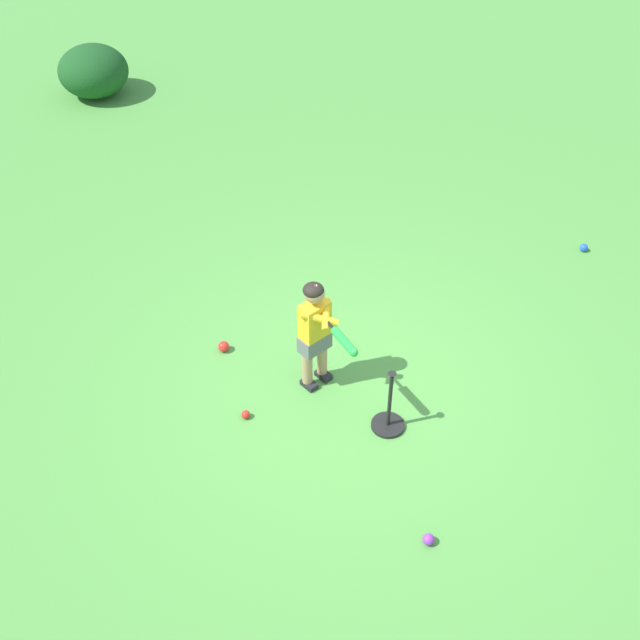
# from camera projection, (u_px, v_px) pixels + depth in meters

# --- Properties ---
(ground_plane) EXTENTS (40.00, 40.00, 0.00)m
(ground_plane) POSITION_uv_depth(u_px,v_px,m) (353.00, 384.00, 7.05)
(ground_plane) COLOR #519942
(child_batter) EXTENTS (0.56, 0.69, 1.08)m
(child_batter) POSITION_uv_depth(u_px,v_px,m) (317.00, 328.00, 6.64)
(child_batter) COLOR #232328
(child_batter) RESTS_ON ground
(play_ball_behind_batter) EXTENTS (0.10, 0.10, 0.10)m
(play_ball_behind_batter) POSITION_uv_depth(u_px,v_px,m) (224.00, 346.00, 7.34)
(play_ball_behind_batter) COLOR red
(play_ball_behind_batter) RESTS_ON ground
(play_ball_center_lawn) EXTENTS (0.07, 0.07, 0.07)m
(play_ball_center_lawn) POSITION_uv_depth(u_px,v_px,m) (246.00, 414.00, 6.73)
(play_ball_center_lawn) COLOR red
(play_ball_center_lawn) RESTS_ON ground
(play_ball_near_batter) EXTENTS (0.09, 0.09, 0.09)m
(play_ball_near_batter) POSITION_uv_depth(u_px,v_px,m) (584.00, 248.00, 8.50)
(play_ball_near_batter) COLOR blue
(play_ball_near_batter) RESTS_ON ground
(play_ball_far_right) EXTENTS (0.09, 0.09, 0.09)m
(play_ball_far_right) POSITION_uv_depth(u_px,v_px,m) (429.00, 539.00, 5.81)
(play_ball_far_right) COLOR purple
(play_ball_far_right) RESTS_ON ground
(batting_tee) EXTENTS (0.28, 0.28, 0.62)m
(batting_tee) POSITION_uv_depth(u_px,v_px,m) (388.00, 418.00, 6.61)
(batting_tee) COLOR black
(batting_tee) RESTS_ON ground
(shrub_left_background) EXTENTS (0.96, 0.95, 0.70)m
(shrub_left_background) POSITION_uv_depth(u_px,v_px,m) (93.00, 71.00, 11.08)
(shrub_left_background) COLOR #194C1E
(shrub_left_background) RESTS_ON ground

